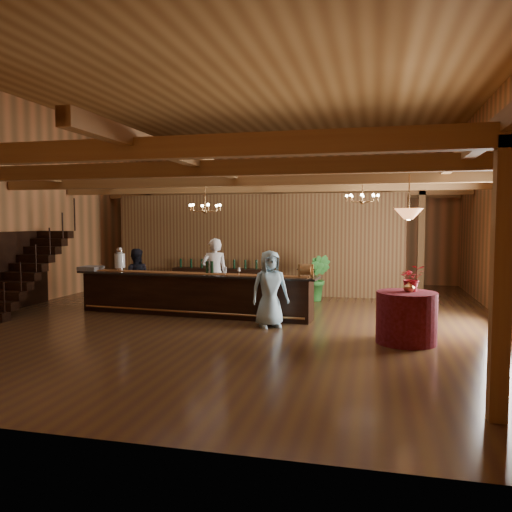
% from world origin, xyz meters
% --- Properties ---
extents(floor, '(14.00, 14.00, 0.00)m').
position_xyz_m(floor, '(0.00, 0.00, 0.00)').
color(floor, '#452A1B').
rests_on(floor, ground).
extents(ceiling, '(14.00, 14.00, 0.00)m').
position_xyz_m(ceiling, '(0.00, 0.00, 5.50)').
color(ceiling, olive).
rests_on(ceiling, wall_back).
extents(wall_back, '(12.00, 0.10, 5.50)m').
position_xyz_m(wall_back, '(0.00, 7.00, 2.75)').
color(wall_back, '#BB7141').
rests_on(wall_back, floor).
extents(wall_front, '(12.00, 0.10, 5.50)m').
position_xyz_m(wall_front, '(0.00, -7.00, 2.75)').
color(wall_front, '#BB7141').
rests_on(wall_front, floor).
extents(wall_left, '(0.10, 14.00, 5.50)m').
position_xyz_m(wall_left, '(-6.00, 0.00, 2.75)').
color(wall_left, '#BB7141').
rests_on(wall_left, floor).
extents(beam_grid, '(11.90, 13.90, 0.39)m').
position_xyz_m(beam_grid, '(0.00, 0.51, 3.24)').
color(beam_grid, olive).
rests_on(beam_grid, wall_left).
extents(support_posts, '(9.20, 10.20, 3.20)m').
position_xyz_m(support_posts, '(0.00, -0.50, 1.60)').
color(support_posts, olive).
rests_on(support_posts, floor).
extents(partition_wall, '(9.00, 0.18, 3.10)m').
position_xyz_m(partition_wall, '(-0.50, 3.50, 1.55)').
color(partition_wall, brown).
rests_on(partition_wall, floor).
extents(window_right_back, '(0.12, 1.05, 1.75)m').
position_xyz_m(window_right_back, '(5.95, 1.00, 1.55)').
color(window_right_back, white).
rests_on(window_right_back, wall_right).
extents(staircase, '(1.00, 2.80, 2.00)m').
position_xyz_m(staircase, '(-5.45, -0.74, 1.00)').
color(staircase, black).
rests_on(staircase, floor).
extents(backroom_boxes, '(4.10, 0.60, 1.10)m').
position_xyz_m(backroom_boxes, '(-0.29, 5.50, 0.53)').
color(backroom_boxes, black).
rests_on(backroom_boxes, floor).
extents(tasting_bar, '(6.10, 1.19, 1.02)m').
position_xyz_m(tasting_bar, '(-1.13, -0.26, 0.51)').
color(tasting_bar, black).
rests_on(tasting_bar, floor).
extents(beverage_dispenser, '(0.26, 0.26, 0.60)m').
position_xyz_m(beverage_dispenser, '(-3.17, -0.06, 1.30)').
color(beverage_dispenser, silver).
rests_on(beverage_dispenser, tasting_bar).
extents(glass_rack_tray, '(0.50, 0.50, 0.10)m').
position_xyz_m(glass_rack_tray, '(-3.97, -0.11, 1.06)').
color(glass_rack_tray, gray).
rests_on(glass_rack_tray, tasting_bar).
extents(raffle_drum, '(0.34, 0.24, 0.30)m').
position_xyz_m(raffle_drum, '(1.63, -0.49, 1.19)').
color(raffle_drum, brown).
rests_on(raffle_drum, tasting_bar).
extents(bar_bottle_0, '(0.07, 0.07, 0.30)m').
position_xyz_m(bar_bottle_0, '(-0.80, -0.16, 1.16)').
color(bar_bottle_0, black).
rests_on(bar_bottle_0, tasting_bar).
extents(bar_bottle_1, '(0.07, 0.07, 0.30)m').
position_xyz_m(bar_bottle_1, '(-0.68, -0.17, 1.16)').
color(bar_bottle_1, black).
rests_on(bar_bottle_1, tasting_bar).
extents(backbar_shelf, '(2.87, 0.47, 0.81)m').
position_xyz_m(backbar_shelf, '(-1.62, 3.22, 0.40)').
color(backbar_shelf, black).
rests_on(backbar_shelf, floor).
extents(round_table, '(1.11, 1.11, 0.96)m').
position_xyz_m(round_table, '(3.71, -1.97, 0.48)').
color(round_table, maroon).
rests_on(round_table, floor).
extents(chandelier_left, '(0.80, 0.80, 0.75)m').
position_xyz_m(chandelier_left, '(-0.95, 0.14, 2.60)').
color(chandelier_left, tan).
rests_on(chandelier_left, beam_grid).
extents(chandelier_right, '(0.80, 0.80, 0.51)m').
position_xyz_m(chandelier_right, '(2.80, 1.18, 2.84)').
color(chandelier_right, tan).
rests_on(chandelier_right, beam_grid).
extents(pendant_lamp, '(0.52, 0.52, 0.90)m').
position_xyz_m(pendant_lamp, '(3.71, -1.97, 2.40)').
color(pendant_lamp, tan).
rests_on(pendant_lamp, beam_grid).
extents(bartender, '(0.78, 0.65, 1.83)m').
position_xyz_m(bartender, '(-0.87, 0.62, 0.92)').
color(bartender, white).
rests_on(bartender, floor).
extents(staff_second, '(0.92, 0.83, 1.55)m').
position_xyz_m(staff_second, '(-2.98, 0.41, 0.78)').
color(staff_second, black).
rests_on(staff_second, floor).
extents(guest, '(0.96, 0.84, 1.65)m').
position_xyz_m(guest, '(0.95, -1.17, 0.82)').
color(guest, '#94BFD3').
rests_on(guest, floor).
extents(floor_plant, '(0.76, 0.63, 1.32)m').
position_xyz_m(floor_plant, '(1.54, 2.57, 0.66)').
color(floor_plant, '#276A24').
rests_on(floor_plant, floor).
extents(table_flowers, '(0.51, 0.47, 0.49)m').
position_xyz_m(table_flowers, '(3.81, -1.83, 1.20)').
color(table_flowers, '#A91624').
rests_on(table_flowers, round_table).
extents(table_vase, '(0.21, 0.21, 0.33)m').
position_xyz_m(table_vase, '(3.75, -1.95, 1.12)').
color(table_vase, tan).
rests_on(table_vase, round_table).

